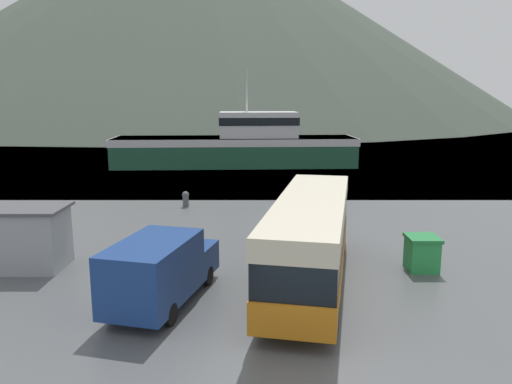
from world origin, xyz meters
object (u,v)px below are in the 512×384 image
(storage_bin, at_px, (423,253))
(small_boat, at_px, (144,162))
(fishing_boat, at_px, (240,145))
(dock_kiosk, at_px, (25,237))
(tour_bus, at_px, (312,236))
(delivery_van, at_px, (162,269))

(storage_bin, height_order, small_boat, storage_bin)
(fishing_boat, distance_m, storage_bin, 31.48)
(storage_bin, xyz_separation_m, small_boat, (-17.88, 30.20, -0.30))
(storage_bin, relative_size, dock_kiosk, 0.40)
(tour_bus, xyz_separation_m, dock_kiosk, (-11.35, 1.58, -0.53))
(tour_bus, height_order, storage_bin, tour_bus)
(delivery_van, xyz_separation_m, small_boat, (-8.10, 33.51, -0.82))
(tour_bus, bearing_deg, fishing_boat, 108.08)
(tour_bus, height_order, dock_kiosk, tour_bus)
(dock_kiosk, relative_size, small_boat, 0.70)
(fishing_boat, bearing_deg, delivery_van, 174.73)
(small_boat, bearing_deg, delivery_van, -30.24)
(delivery_van, xyz_separation_m, fishing_boat, (1.45, 33.63, 0.83))
(tour_bus, height_order, delivery_van, tour_bus)
(fishing_boat, distance_m, small_boat, 9.69)
(storage_bin, bearing_deg, small_boat, 120.62)
(delivery_van, relative_size, small_boat, 1.17)
(tour_bus, xyz_separation_m, fishing_boat, (-3.73, 31.67, 0.25))
(delivery_van, distance_m, storage_bin, 10.34)
(small_boat, bearing_deg, dock_kiosk, -40.14)
(tour_bus, bearing_deg, small_boat, 124.19)
(storage_bin, bearing_deg, fishing_boat, 105.37)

